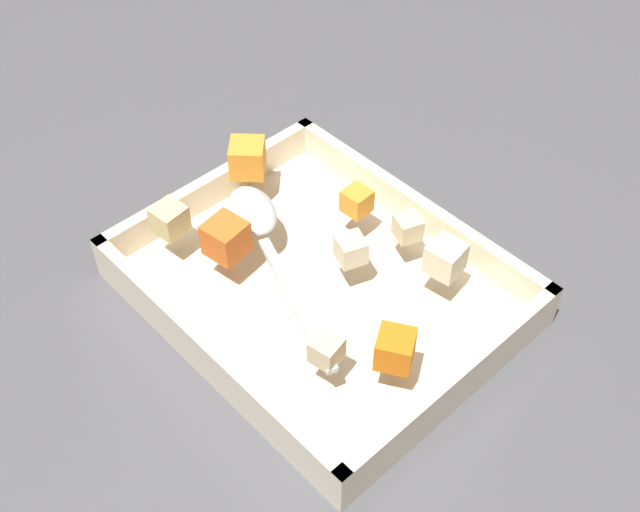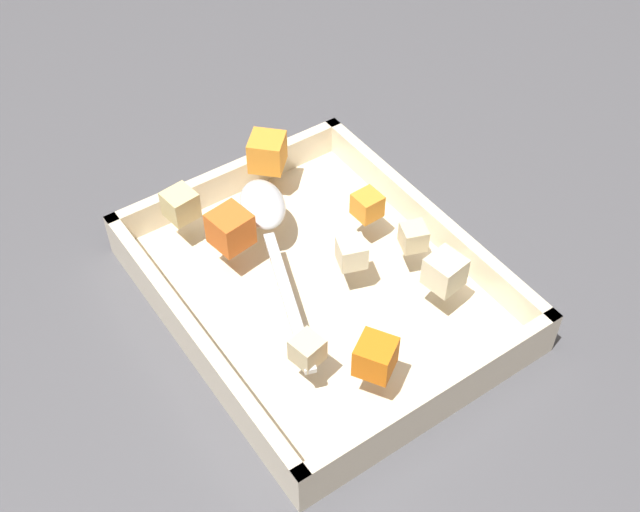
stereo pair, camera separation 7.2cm
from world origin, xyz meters
The scene contains 12 objects.
ground_plane centered at (0.00, 0.00, 0.00)m, with size 4.00×4.00×0.00m, color #4C4C51.
baking_dish centered at (0.01, 0.01, 0.01)m, with size 0.33×0.27×0.05m.
carrot_chunk_corner_ne centered at (-0.06, -0.04, 0.06)m, with size 0.03×0.03×0.03m, color orange.
carrot_chunk_near_spoon centered at (-0.13, 0.04, 0.06)m, with size 0.03×0.03×0.03m, color orange.
carrot_chunk_mid_left centered at (0.13, -0.02, 0.06)m, with size 0.03×0.03×0.03m, color orange.
carrot_chunk_center centered at (-0.02, 0.08, 0.06)m, with size 0.02×0.02×0.02m, color orange.
potato_chunk_mid_right centered at (0.09, 0.08, 0.06)m, with size 0.03×0.03×0.03m, color beige.
potato_chunk_near_right centered at (0.02, 0.03, 0.06)m, with size 0.02×0.02×0.02m, color beige.
potato_chunk_heap_top centered at (0.09, -0.06, 0.06)m, with size 0.02×0.02×0.02m, color beige.
potato_chunk_far_left centered at (0.04, 0.09, 0.06)m, with size 0.02×0.02×0.02m, color beige.
potato_chunk_corner_se centered at (-0.12, -0.07, 0.06)m, with size 0.03×0.03×0.03m, color #E0CC89.
serving_spoon centered at (-0.06, -0.01, 0.06)m, with size 0.22×0.10×0.02m.
Camera 2 is at (0.42, -0.28, 0.59)m, focal length 45.87 mm.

